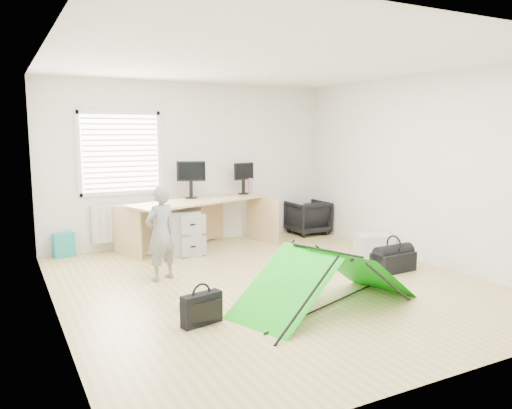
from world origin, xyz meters
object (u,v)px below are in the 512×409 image
filing_cabinet (187,232)px  thermos (250,186)px  office_chair (308,217)px  laptop_bag (202,309)px  monitor_left (191,185)px  storage_crate (374,244)px  desk (199,224)px  kite (326,279)px  monitor_right (243,183)px  duffel_bag (393,262)px  person (161,233)px

filing_cabinet → thermos: 1.59m
filing_cabinet → office_chair: (2.51, 0.40, -0.04)m
thermos → office_chair: 1.30m
laptop_bag → monitor_left: bearing=58.9°
filing_cabinet → thermos: size_ratio=2.51×
office_chair → storage_crate: office_chair is taller
desk → office_chair: 2.23m
filing_cabinet → storage_crate: filing_cabinet is taller
thermos → kite: bearing=-104.1°
monitor_right → thermos: size_ratio=1.53×
office_chair → laptop_bag: bearing=43.5°
thermos → duffel_bag: bearing=-74.7°
monitor_right → laptop_bag: 4.06m
kite → laptop_bag: 1.39m
duffel_bag → desk: bearing=123.8°
monitor_left → storage_crate: bearing=-14.6°
laptop_bag → duffel_bag: bearing=-1.5°
duffel_bag → thermos: bearing=102.1°
monitor_right → kite: (-0.76, -3.53, -0.69)m
monitor_left → thermos: 1.14m
desk → monitor_left: monitor_left is taller
desk → storage_crate: size_ratio=4.35×
duffel_bag → office_chair: bearing=78.9°
kite → duffel_bag: 1.82m
desk → filing_cabinet: desk is taller
storage_crate → monitor_left: bearing=141.9°
thermos → office_chair: thermos is taller
monitor_right → office_chair: bearing=-22.4°
desk → laptop_bag: 3.25m
filing_cabinet → laptop_bag: (-0.88, -2.82, -0.19)m
office_chair → person: 3.65m
person → kite: bearing=102.5°
thermos → storage_crate: (1.19, -1.90, -0.79)m
kite → duffel_bag: bearing=3.7°
kite → filing_cabinet: bearing=79.0°
person → duffel_bag: (2.92, -1.08, -0.48)m
filing_cabinet → duffel_bag: bearing=-24.7°
thermos → kite: 3.69m
monitor_right → storage_crate: size_ratio=0.78×
kite → storage_crate: (2.08, 1.62, -0.16)m
storage_crate → laptop_bag: laptop_bag is taller
person → duffel_bag: size_ratio=2.05×
filing_cabinet → office_chair: filing_cabinet is taller
office_chair → person: bearing=25.5°
laptop_bag → person: bearing=74.3°
monitor_right → office_chair: (1.26, -0.14, -0.69)m
person → storage_crate: bearing=154.4°
filing_cabinet → laptop_bag: size_ratio=1.64×
monitor_right → kite: 3.67m
thermos → duffel_bag: (0.76, -2.79, -0.81)m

